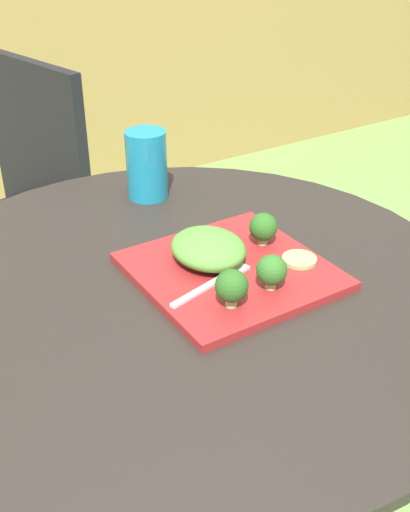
{
  "coord_description": "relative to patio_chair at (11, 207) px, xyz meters",
  "views": [
    {
      "loc": [
        -0.4,
        -0.7,
        1.27
      ],
      "look_at": [
        0.04,
        -0.01,
        0.79
      ],
      "focal_mm": 43.95,
      "sensor_mm": 36.0,
      "label": 1
    }
  ],
  "objects": [
    {
      "name": "cucumber_slice_0",
      "position": [
        0.21,
        -0.93,
        0.24
      ],
      "size": [
        0.05,
        0.05,
        0.01
      ],
      "primitive_type": "cylinder",
      "color": "#8EB766",
      "rests_on": "salad_plate"
    },
    {
      "name": "broccoli_floret_2",
      "position": [
        0.05,
        -0.98,
        0.27
      ],
      "size": [
        0.05,
        0.05,
        0.06
      ],
      "color": "#99B770",
      "rests_on": "salad_plate"
    },
    {
      "name": "drinking_glass",
      "position": [
        0.13,
        -0.56,
        0.28
      ],
      "size": [
        0.08,
        0.08,
        0.13
      ],
      "color": "teal",
      "rests_on": "patio_table"
    },
    {
      "name": "lettuce_mound",
      "position": [
        0.09,
        -0.86,
        0.26
      ],
      "size": [
        0.11,
        0.13,
        0.05
      ],
      "primitive_type": "ellipsoid",
      "color": "#519338",
      "rests_on": "salad_plate"
    },
    {
      "name": "salad_plate",
      "position": [
        0.11,
        -0.89,
        0.23
      ],
      "size": [
        0.28,
        0.28,
        0.01
      ],
      "primitive_type": "cube",
      "color": "maroon",
      "rests_on": "patio_table"
    },
    {
      "name": "patio_table",
      "position": [
        0.03,
        -0.86,
        -0.04
      ],
      "size": [
        0.92,
        0.92,
        0.75
      ],
      "color": "#28231E",
      "rests_on": "ground_plane"
    },
    {
      "name": "fork",
      "position": [
        0.07,
        -0.91,
        0.24
      ],
      "size": [
        0.15,
        0.05,
        0.0
      ],
      "color": "silver",
      "rests_on": "salad_plate"
    },
    {
      "name": "patio_chair",
      "position": [
        0.0,
        0.0,
        0.0
      ],
      "size": [
        0.53,
        0.53,
        0.9
      ],
      "color": "black",
      "rests_on": "ground_plane"
    },
    {
      "name": "broccoli_floret_0",
      "position": [
        0.12,
        -0.97,
        0.27
      ],
      "size": [
        0.05,
        0.05,
        0.05
      ],
      "color": "#99B770",
      "rests_on": "salad_plate"
    },
    {
      "name": "broccoli_floret_1",
      "position": [
        0.19,
        -0.86,
        0.27
      ],
      "size": [
        0.05,
        0.05,
        0.05
      ],
      "color": "#99B770",
      "rests_on": "salad_plate"
    }
  ]
}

